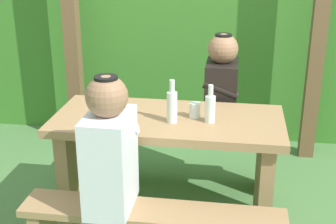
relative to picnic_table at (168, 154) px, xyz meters
The scene contains 11 objects.
ground_plane 0.52m from the picnic_table, ahead, with size 12.00×12.00×0.00m, color #4B7842.
hedge_backdrop 2.00m from the picnic_table, 90.00° to the left, with size 6.40×0.93×1.79m, color #3B7A29.
pergola_post_left 1.72m from the picnic_table, 129.96° to the left, with size 0.12×0.12×2.28m, color brown.
pergola_post_right 1.72m from the picnic_table, 50.04° to the left, with size 0.12×0.12×2.28m, color brown.
picnic_table is the anchor object (origin of this frame).
bench_far 0.58m from the picnic_table, 90.00° to the left, with size 1.40×0.24×0.46m.
person_white_shirt 0.65m from the picnic_table, 111.40° to the right, with size 0.25×0.35×0.72m.
person_black_coat 0.68m from the picnic_table, 61.50° to the left, with size 0.25×0.35×0.72m.
drinking_glass 0.34m from the picnic_table, ahead, with size 0.07×0.07×0.09m, color silver.
bottle_left 0.43m from the picnic_table, ahead, with size 0.06×0.06×0.23m.
bottle_right 0.36m from the picnic_table, 65.10° to the right, with size 0.06×0.06×0.26m.
Camera 1 is at (0.40, -2.62, 1.81)m, focal length 49.95 mm.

